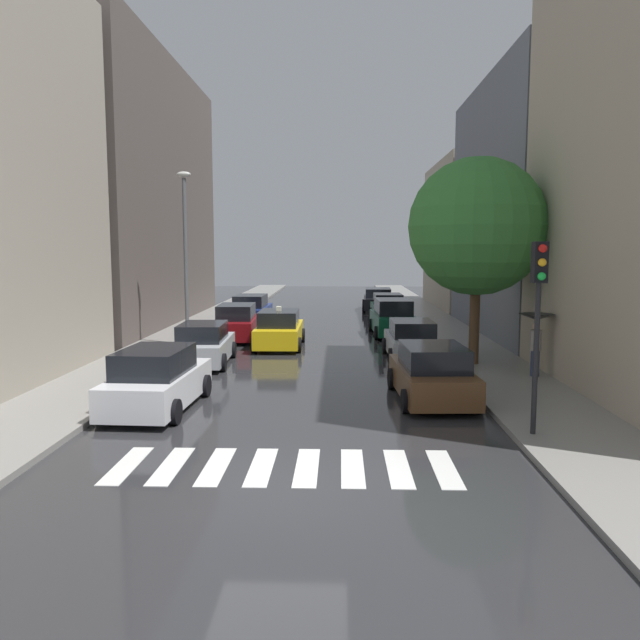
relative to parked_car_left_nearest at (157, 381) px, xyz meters
The scene contains 21 objects.
ground_plane 18.94m from the parked_car_left_nearest, 78.43° to the left, with size 28.00×72.00×0.04m, color #2A2A2D.
sidewalk_left 18.75m from the parked_car_left_nearest, 98.31° to the left, with size 3.00×72.00×0.15m, color gray.
sidewalk_right 21.21m from the parked_car_left_nearest, 60.95° to the left, with size 3.00×72.00×0.15m, color gray.
crosswalk_stripes 5.83m from the parked_car_left_nearest, 48.93° to the right, with size 6.75×2.20×0.01m.
building_left_mid 21.39m from the parked_car_left_nearest, 110.71° to the left, with size 6.00×19.55×14.60m, color #564C47.
building_right_mid 21.91m from the parked_car_left_nearest, 45.80° to the left, with size 6.00×14.69×12.43m, color slate.
building_right_far 33.33m from the parked_car_left_nearest, 63.40° to the left, with size 6.00×12.81×10.36m, color #B2A38C.
parked_car_left_nearest is the anchor object (origin of this frame).
parked_car_left_second 6.50m from the parked_car_left_nearest, 91.46° to the left, with size 2.14×4.28×1.56m.
parked_car_left_third 12.88m from the parked_car_left_nearest, 89.91° to the left, with size 2.17×4.62×1.69m.
parked_car_left_fourth 19.02m from the parked_car_left_nearest, 90.52° to the left, with size 2.14×4.69×1.67m.
parked_car_right_nearest 7.61m from the parked_car_left_nearest, ahead, with size 2.27×4.40×1.61m.
parked_car_right_second 11.00m from the parked_car_left_nearest, 45.75° to the left, with size 2.05×4.09×1.53m.
parked_car_right_third 16.42m from the parked_car_left_nearest, 62.80° to the left, with size 2.23×4.74×1.81m.
parked_car_right_fourth 22.35m from the parked_car_left_nearest, 69.74° to the left, with size 2.09×4.07×1.61m.
parked_car_right_fifth 28.11m from the parked_car_left_nearest, 74.47° to the left, with size 2.30×4.82×1.55m.
taxi_midroad 10.88m from the parked_car_left_nearest, 78.07° to the left, with size 2.09×4.41×1.81m.
pedestrian_foreground 11.99m from the parked_car_left_nearest, 19.71° to the left, with size 1.16×1.16×2.04m.
street_tree_right 12.31m from the parked_car_left_nearest, 32.57° to the left, with size 4.87×4.87×7.35m.
traffic_light_right_corner 9.88m from the parked_car_left_nearest, 14.78° to the right, with size 0.30×0.42×4.30m.
lamp_post_left 11.26m from the parked_car_left_nearest, 99.47° to the left, with size 0.60×0.28×7.38m.
Camera 1 is at (1.09, -10.80, 4.31)m, focal length 35.10 mm.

